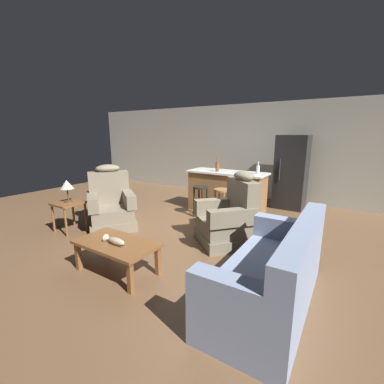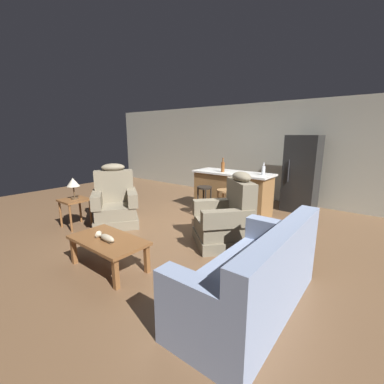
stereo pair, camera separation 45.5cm
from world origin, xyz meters
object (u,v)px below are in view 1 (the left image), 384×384
(recliner_near_island, at_px, (230,218))
(bar_stool_right, at_px, (221,199))
(table_lamp, at_px, (67,186))
(refrigerator, at_px, (291,172))
(fish_figurine, at_px, (115,241))
(couch, at_px, (274,275))
(bottle_tall_green, at_px, (217,166))
(kitchen_island, at_px, (226,192))
(bottle_short_amber, at_px, (258,169))
(end_table, at_px, (69,207))
(recliner_near_lamp, at_px, (111,205))
(coffee_table, at_px, (116,246))
(bar_stool_left, at_px, (200,196))

(recliner_near_island, xyz_separation_m, bar_stool_right, (-0.61, 0.91, 0.05))
(table_lamp, bearing_deg, refrigerator, 51.73)
(fish_figurine, distance_m, recliner_near_island, 1.91)
(couch, xyz_separation_m, bottle_tall_green, (-2.06, 2.65, 0.73))
(table_lamp, relative_size, bottle_tall_green, 1.29)
(couch, bearing_deg, refrigerator, -80.61)
(kitchen_island, bearing_deg, couch, -56.02)
(refrigerator, bearing_deg, couch, -79.67)
(couch, distance_m, bottle_tall_green, 3.43)
(refrigerator, bearing_deg, bottle_short_amber, -110.56)
(end_table, height_order, refrigerator, refrigerator)
(table_lamp, xyz_separation_m, bar_stool_right, (2.11, 2.06, -0.40))
(fish_figurine, distance_m, bar_stool_right, 2.65)
(recliner_near_lamp, height_order, recliner_near_island, same)
(coffee_table, xyz_separation_m, table_lamp, (-1.88, 0.53, 0.50))
(bar_stool_left, height_order, refrigerator, refrigerator)
(coffee_table, xyz_separation_m, recliner_near_lamp, (-1.44, 1.13, 0.06))
(coffee_table, height_order, end_table, end_table)
(kitchen_island, xyz_separation_m, bar_stool_left, (-0.32, -0.63, -0.01))
(refrigerator, bearing_deg, bar_stool_left, -128.68)
(end_table, distance_m, bottle_short_amber, 3.83)
(bar_stool_left, height_order, bar_stool_right, same)
(bar_stool_left, distance_m, refrigerator, 2.38)
(kitchen_island, bearing_deg, fish_figurine, -90.12)
(bar_stool_left, xyz_separation_m, bottle_tall_green, (0.13, 0.51, 0.60))
(recliner_near_island, relative_size, bar_stool_right, 1.76)
(fish_figurine, relative_size, kitchen_island, 0.19)
(fish_figurine, bearing_deg, bottle_tall_green, 93.33)
(recliner_near_lamp, distance_m, refrigerator, 4.23)
(coffee_table, height_order, bar_stool_left, bar_stool_left)
(coffee_table, distance_m, refrigerator, 4.60)
(recliner_near_island, height_order, table_lamp, recliner_near_island)
(fish_figurine, relative_size, couch, 0.18)
(fish_figurine, height_order, bottle_tall_green, bottle_tall_green)
(kitchen_island, height_order, bottle_short_amber, bottle_short_amber)
(coffee_table, height_order, bottle_tall_green, bottle_tall_green)
(coffee_table, height_order, recliner_near_island, recliner_near_island)
(coffee_table, relative_size, recliner_near_lamp, 0.92)
(fish_figurine, xyz_separation_m, bar_stool_left, (-0.32, 2.64, 0.01))
(recliner_near_lamp, xyz_separation_m, refrigerator, (2.62, 3.29, 0.46))
(bar_stool_left, xyz_separation_m, refrigerator, (1.46, 1.83, 0.41))
(couch, height_order, bottle_short_amber, bottle_short_amber)
(couch, relative_size, kitchen_island, 1.06)
(coffee_table, xyz_separation_m, recliner_near_island, (0.83, 1.68, 0.06))
(bottle_tall_green, bearing_deg, bar_stool_right, -53.64)
(couch, distance_m, bar_stool_right, 2.72)
(coffee_table, relative_size, couch, 0.57)
(end_table, bearing_deg, couch, -1.07)
(fish_figurine, xyz_separation_m, bottle_short_amber, (0.71, 3.30, 0.59))
(recliner_near_lamp, height_order, table_lamp, recliner_near_lamp)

